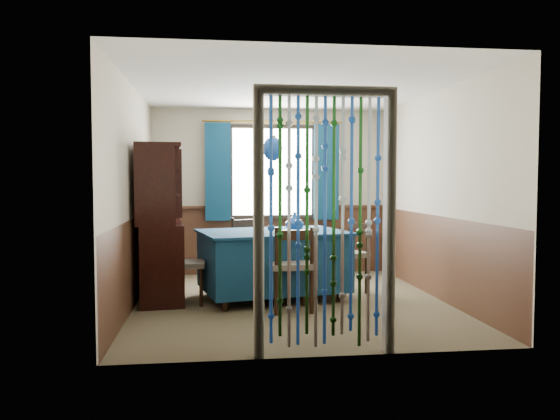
{
  "coord_description": "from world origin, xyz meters",
  "views": [
    {
      "loc": [
        -0.91,
        -6.27,
        1.43
      ],
      "look_at": [
        -0.09,
        0.26,
        1.07
      ],
      "focal_mm": 35.0,
      "sensor_mm": 36.0,
      "label": 1
    }
  ],
  "objects": [
    {
      "name": "ceiling",
      "position": [
        0.0,
        0.0,
        2.5
      ],
      "size": [
        4.0,
        4.0,
        0.0
      ],
      "primitive_type": "plane",
      "rotation": [
        3.14,
        0.0,
        0.0
      ],
      "color": "silver",
      "rests_on": "ground"
    },
    {
      "name": "sideboard",
      "position": [
        -1.54,
        0.46,
        0.63
      ],
      "size": [
        0.63,
        1.45,
        1.84
      ],
      "rotation": [
        0.0,
        0.0,
        0.1
      ],
      "color": "black",
      "rests_on": "floor"
    },
    {
      "name": "wainscot_left",
      "position": [
        -1.79,
        0.0,
        0.5
      ],
      "size": [
        0.0,
        4.0,
        4.0
      ],
      "primitive_type": "plane",
      "rotation": [
        1.57,
        0.0,
        1.57
      ],
      "color": "#46291A",
      "rests_on": "ground"
    },
    {
      "name": "chair_far",
      "position": [
        -0.4,
        0.98,
        0.49
      ],
      "size": [
        0.6,
        0.59,
        0.92
      ],
      "rotation": [
        0.0,
        0.0,
        3.57
      ],
      "color": "black",
      "rests_on": "floor"
    },
    {
      "name": "dining_table",
      "position": [
        -0.19,
        0.21,
        0.47
      ],
      "size": [
        1.9,
        1.49,
        0.82
      ],
      "rotation": [
        0.0,
        0.0,
        0.21
      ],
      "color": "navy",
      "rests_on": "floor"
    },
    {
      "name": "wall_right",
      "position": [
        1.8,
        0.0,
        1.25
      ],
      "size": [
        0.0,
        4.0,
        4.0
      ],
      "primitive_type": "plane",
      "rotation": [
        1.57,
        0.0,
        -1.57
      ],
      "color": "#BBB199",
      "rests_on": "ground"
    },
    {
      "name": "doorway",
      "position": [
        0.0,
        -1.94,
        1.05
      ],
      "size": [
        1.16,
        0.12,
        2.18
      ],
      "primitive_type": null,
      "color": "silver",
      "rests_on": "ground"
    },
    {
      "name": "wainscot_back",
      "position": [
        0.0,
        1.99,
        0.5
      ],
      "size": [
        3.6,
        0.0,
        3.6
      ],
      "primitive_type": "plane",
      "rotation": [
        1.57,
        0.0,
        0.0
      ],
      "color": "#46291A",
      "rests_on": "ground"
    },
    {
      "name": "wall_left",
      "position": [
        -1.8,
        0.0,
        1.25
      ],
      "size": [
        0.0,
        4.0,
        4.0
      ],
      "primitive_type": "plane",
      "rotation": [
        1.57,
        0.0,
        1.57
      ],
      "color": "#BBB199",
      "rests_on": "ground"
    },
    {
      "name": "wainscot_front",
      "position": [
        0.0,
        -1.99,
        0.5
      ],
      "size": [
        3.6,
        0.0,
        3.6
      ],
      "primitive_type": "plane",
      "rotation": [
        -1.57,
        0.0,
        0.0
      ],
      "color": "#46291A",
      "rests_on": "ground"
    },
    {
      "name": "pendant_lamp",
      "position": [
        -0.19,
        0.21,
        1.8
      ],
      "size": [
        0.23,
        0.23,
        0.84
      ],
      "color": "olive",
      "rests_on": "ceiling"
    },
    {
      "name": "window",
      "position": [
        0.0,
        1.95,
        1.55
      ],
      "size": [
        1.32,
        0.12,
        1.42
      ],
      "primitive_type": "cube",
      "color": "black",
      "rests_on": "wall_back"
    },
    {
      "name": "chair_left",
      "position": [
        -1.23,
        0.06,
        0.46
      ],
      "size": [
        0.41,
        0.43,
        0.86
      ],
      "rotation": [
        0.0,
        0.0,
        -1.56
      ],
      "color": "black",
      "rests_on": "floor"
    },
    {
      "name": "vase_table",
      "position": [
        0.06,
        0.12,
        0.92
      ],
      "size": [
        0.22,
        0.22,
        0.21
      ],
      "primitive_type": "imported",
      "rotation": [
        0.0,
        0.0,
        -0.1
      ],
      "color": "#164499",
      "rests_on": "dining_table"
    },
    {
      "name": "vase_sideboard",
      "position": [
        -1.48,
        0.76,
        1.01
      ],
      "size": [
        0.17,
        0.17,
        0.17
      ],
      "primitive_type": "imported",
      "rotation": [
        0.0,
        0.0,
        -0.01
      ],
      "color": "beige",
      "rests_on": "sideboard"
    },
    {
      "name": "bowl_shelf",
      "position": [
        -1.48,
        0.17,
        1.28
      ],
      "size": [
        0.24,
        0.24,
        0.05
      ],
      "primitive_type": "imported",
      "rotation": [
        0.0,
        0.0,
        -0.24
      ],
      "color": "beige",
      "rests_on": "sideboard"
    },
    {
      "name": "wall_back",
      "position": [
        0.0,
        2.0,
        1.25
      ],
      "size": [
        3.6,
        0.0,
        3.6
      ],
      "primitive_type": "plane",
      "rotation": [
        1.57,
        0.0,
        0.0
      ],
      "color": "#BBB199",
      "rests_on": "ground"
    },
    {
      "name": "wall_front",
      "position": [
        0.0,
        -2.0,
        1.25
      ],
      "size": [
        3.6,
        0.0,
        3.6
      ],
      "primitive_type": "plane",
      "rotation": [
        -1.57,
        0.0,
        0.0
      ],
      "color": "#BBB199",
      "rests_on": "ground"
    },
    {
      "name": "chair_right",
      "position": [
        0.81,
        0.46,
        0.48
      ],
      "size": [
        0.57,
        0.58,
        0.91
      ],
      "rotation": [
        0.0,
        0.0,
        1.99
      ],
      "color": "black",
      "rests_on": "floor"
    },
    {
      "name": "chair_near",
      "position": [
        -0.06,
        -0.46,
        0.5
      ],
      "size": [
        0.49,
        0.47,
        0.93
      ],
      "rotation": [
        0.0,
        0.0,
        0.06
      ],
      "color": "black",
      "rests_on": "floor"
    },
    {
      "name": "wainscot_right",
      "position": [
        1.79,
        0.0,
        0.5
      ],
      "size": [
        0.0,
        4.0,
        4.0
      ],
      "primitive_type": "plane",
      "rotation": [
        1.57,
        0.0,
        -1.57
      ],
      "color": "#46291A",
      "rests_on": "ground"
    },
    {
      "name": "floor",
      "position": [
        0.0,
        0.0,
        0.0
      ],
      "size": [
        4.0,
        4.0,
        0.0
      ],
      "primitive_type": "plane",
      "color": "brown",
      "rests_on": "ground"
    }
  ]
}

